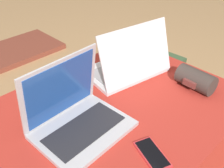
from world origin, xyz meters
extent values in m
cube|color=#B22D23|center=(0.00, 0.00, 0.26)|extent=(1.02, 0.78, 0.42)
cube|color=#B7B7BC|center=(-0.17, -0.02, 0.48)|extent=(0.33, 0.26, 0.02)
cube|color=#232328|center=(-0.17, -0.03, 0.48)|extent=(0.29, 0.15, 0.00)
cube|color=#B7B7BC|center=(-0.18, 0.09, 0.61)|extent=(0.32, 0.05, 0.24)
cube|color=#1E4799|center=(-0.18, 0.08, 0.60)|extent=(0.29, 0.04, 0.22)
cube|color=silver|center=(0.23, 0.16, 0.48)|extent=(0.40, 0.30, 0.02)
cube|color=#9E9EA3|center=(0.23, 0.16, 0.48)|extent=(0.34, 0.19, 0.00)
cube|color=silver|center=(0.22, 0.07, 0.60)|extent=(0.38, 0.14, 0.23)
cube|color=white|center=(0.22, 0.08, 0.60)|extent=(0.33, 0.12, 0.21)
cube|color=red|center=(-0.08, -0.26, 0.47)|extent=(0.11, 0.15, 0.01)
cube|color=black|center=(-0.08, -0.26, 0.48)|extent=(0.10, 0.14, 0.00)
cube|color=#385133|center=(0.62, 0.23, 0.19)|extent=(0.16, 0.32, 0.39)
cube|color=#2F452B|center=(0.70, 0.24, 0.12)|extent=(0.07, 0.25, 0.17)
torus|color=#385133|center=(0.62, 0.23, 0.41)|extent=(0.02, 0.09, 0.09)
cylinder|color=#3D332D|center=(0.35, -0.16, 0.51)|extent=(0.09, 0.17, 0.09)
cube|color=brown|center=(0.35, -0.16, 0.51)|extent=(0.11, 0.06, 0.03)
camera|label=1|loc=(-0.58, -0.57, 1.14)|focal=42.00mm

